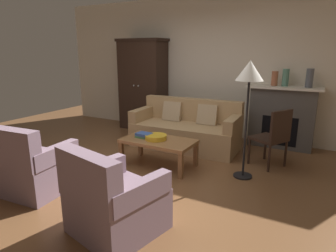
{
  "coord_description": "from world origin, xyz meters",
  "views": [
    {
      "loc": [
        2.22,
        -3.19,
        1.72
      ],
      "look_at": [
        0.04,
        0.77,
        0.55
      ],
      "focal_mm": 31.01,
      "sensor_mm": 36.0,
      "label": 1
    }
  ],
  "objects_px": {
    "coffee_table": "(158,143)",
    "mantel_vase_terracotta": "(275,78)",
    "mantel_vase_jade": "(286,78)",
    "floor_lamp": "(249,78)",
    "fireplace": "(282,117)",
    "mantel_vase_slate": "(310,78)",
    "fruit_bowl": "(156,137)",
    "armchair_near_left": "(33,168)",
    "dog": "(34,147)",
    "armchair_near_right": "(113,203)",
    "book_stack": "(144,135)",
    "armoire": "(143,85)",
    "couch": "(186,130)",
    "side_chair_wooden": "(274,135)"
  },
  "relations": [
    {
      "from": "fruit_bowl",
      "to": "mantel_vase_jade",
      "type": "xyz_separation_m",
      "value": [
        1.53,
        1.87,
        0.82
      ]
    },
    {
      "from": "armoire",
      "to": "couch",
      "type": "xyz_separation_m",
      "value": [
        1.44,
        -0.76,
        -0.68
      ]
    },
    {
      "from": "mantel_vase_terracotta",
      "to": "armchair_near_left",
      "type": "xyz_separation_m",
      "value": [
        -2.24,
        -3.34,
        -0.93
      ]
    },
    {
      "from": "fruit_bowl",
      "to": "floor_lamp",
      "type": "xyz_separation_m",
      "value": [
        1.29,
        0.23,
        0.93
      ]
    },
    {
      "from": "coffee_table",
      "to": "book_stack",
      "type": "height_order",
      "value": "book_stack"
    },
    {
      "from": "armchair_near_left",
      "to": "floor_lamp",
      "type": "distance_m",
      "value": 2.96
    },
    {
      "from": "couch",
      "to": "coffee_table",
      "type": "height_order",
      "value": "couch"
    },
    {
      "from": "couch",
      "to": "side_chair_wooden",
      "type": "xyz_separation_m",
      "value": [
        1.56,
        -0.26,
        0.19
      ]
    },
    {
      "from": "coffee_table",
      "to": "mantel_vase_jade",
      "type": "relative_size",
      "value": 3.64
    },
    {
      "from": "side_chair_wooden",
      "to": "mantel_vase_terracotta",
      "type": "bearing_deg",
      "value": 101.85
    },
    {
      "from": "fireplace",
      "to": "couch",
      "type": "height_order",
      "value": "fireplace"
    },
    {
      "from": "fireplace",
      "to": "armchair_near_right",
      "type": "distance_m",
      "value": 3.7
    },
    {
      "from": "armoire",
      "to": "fruit_bowl",
      "type": "xyz_separation_m",
      "value": [
        1.42,
        -1.81,
        -0.54
      ]
    },
    {
      "from": "armoire",
      "to": "armchair_near_left",
      "type": "distance_m",
      "value": 3.39
    },
    {
      "from": "armoire",
      "to": "dog",
      "type": "relative_size",
      "value": 3.76
    },
    {
      "from": "mantel_vase_jade",
      "to": "floor_lamp",
      "type": "relative_size",
      "value": 0.19
    },
    {
      "from": "book_stack",
      "to": "mantel_vase_jade",
      "type": "distance_m",
      "value": 2.68
    },
    {
      "from": "fireplace",
      "to": "mantel_vase_jade",
      "type": "bearing_deg",
      "value": -90.0
    },
    {
      "from": "mantel_vase_slate",
      "to": "armoire",
      "type": "bearing_deg",
      "value": -178.97
    },
    {
      "from": "coffee_table",
      "to": "mantel_vase_terracotta",
      "type": "height_order",
      "value": "mantel_vase_terracotta"
    },
    {
      "from": "mantel_vase_jade",
      "to": "side_chair_wooden",
      "type": "xyz_separation_m",
      "value": [
        0.05,
        -1.08,
        -0.76
      ]
    },
    {
      "from": "fruit_bowl",
      "to": "dog",
      "type": "bearing_deg",
      "value": -156.33
    },
    {
      "from": "armchair_near_left",
      "to": "armchair_near_right",
      "type": "height_order",
      "value": "same"
    },
    {
      "from": "armchair_near_right",
      "to": "dog",
      "type": "xyz_separation_m",
      "value": [
        -2.33,
        0.88,
        -0.07
      ]
    },
    {
      "from": "coffee_table",
      "to": "dog",
      "type": "height_order",
      "value": "coffee_table"
    },
    {
      "from": "fireplace",
      "to": "mantel_vase_slate",
      "type": "distance_m",
      "value": 0.81
    },
    {
      "from": "dog",
      "to": "mantel_vase_jade",
      "type": "bearing_deg",
      "value": 38.67
    },
    {
      "from": "couch",
      "to": "dog",
      "type": "relative_size",
      "value": 3.71
    },
    {
      "from": "mantel_vase_jade",
      "to": "mantel_vase_slate",
      "type": "distance_m",
      "value": 0.38
    },
    {
      "from": "couch",
      "to": "dog",
      "type": "distance_m",
      "value": 2.58
    },
    {
      "from": "armoire",
      "to": "fruit_bowl",
      "type": "bearing_deg",
      "value": -51.82
    },
    {
      "from": "armchair_near_left",
      "to": "armchair_near_right",
      "type": "xyz_separation_m",
      "value": [
        1.42,
        -0.19,
        0.0
      ]
    },
    {
      "from": "armoire",
      "to": "mantel_vase_jade",
      "type": "distance_m",
      "value": 2.96
    },
    {
      "from": "book_stack",
      "to": "fireplace",
      "type": "bearing_deg",
      "value": 47.5
    },
    {
      "from": "fruit_bowl",
      "to": "book_stack",
      "type": "relative_size",
      "value": 1.3
    },
    {
      "from": "book_stack",
      "to": "floor_lamp",
      "type": "relative_size",
      "value": 0.16
    },
    {
      "from": "fruit_bowl",
      "to": "armchair_near_left",
      "type": "relative_size",
      "value": 0.37
    },
    {
      "from": "couch",
      "to": "side_chair_wooden",
      "type": "distance_m",
      "value": 1.6
    },
    {
      "from": "fireplace",
      "to": "armoire",
      "type": "xyz_separation_m",
      "value": [
        -2.95,
        -0.08,
        0.43
      ]
    },
    {
      "from": "fruit_bowl",
      "to": "mantel_vase_jade",
      "type": "distance_m",
      "value": 2.55
    },
    {
      "from": "mantel_vase_terracotta",
      "to": "armchair_near_right",
      "type": "distance_m",
      "value": 3.75
    },
    {
      "from": "mantel_vase_terracotta",
      "to": "dog",
      "type": "xyz_separation_m",
      "value": [
        -3.14,
        -2.66,
        -1.0
      ]
    },
    {
      "from": "mantel_vase_slate",
      "to": "armchair_near_right",
      "type": "relative_size",
      "value": 0.35
    },
    {
      "from": "mantel_vase_terracotta",
      "to": "floor_lamp",
      "type": "height_order",
      "value": "floor_lamp"
    },
    {
      "from": "fruit_bowl",
      "to": "armchair_near_left",
      "type": "distance_m",
      "value": 1.73
    },
    {
      "from": "fireplace",
      "to": "floor_lamp",
      "type": "height_order",
      "value": "floor_lamp"
    },
    {
      "from": "mantel_vase_terracotta",
      "to": "side_chair_wooden",
      "type": "relative_size",
      "value": 0.28
    },
    {
      "from": "coffee_table",
      "to": "side_chair_wooden",
      "type": "relative_size",
      "value": 1.22
    },
    {
      "from": "mantel_vase_terracotta",
      "to": "mantel_vase_slate",
      "type": "distance_m",
      "value": 0.56
    },
    {
      "from": "couch",
      "to": "dog",
      "type": "xyz_separation_m",
      "value": [
        -1.81,
        -1.84,
        -0.07
      ]
    }
  ]
}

